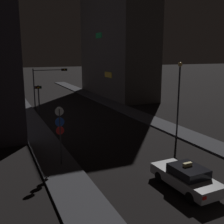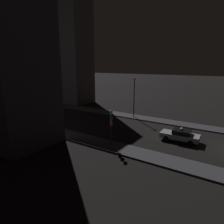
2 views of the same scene
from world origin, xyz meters
The scene contains 8 objects.
sidewalk_left centered at (-6.37, 31.86, 0.08)m, with size 2.57×67.71×0.17m, color #424247.
sidewalk_right centered at (6.37, 31.86, 0.08)m, with size 2.57×67.71×0.17m, color #424247.
building_facade_right centered at (10.78, 39.97, 11.52)m, with size 6.34×20.50×23.04m.
taxi centered at (-0.43, 5.79, 0.74)m, with size 1.99×4.52×1.62m.
traffic_light_overhead centered at (-3.06, 32.29, 4.05)m, with size 4.73×0.41×5.60m.
traffic_light_left_kerb centered at (-4.83, 28.70, 2.68)m, with size 0.80×0.42×3.74m.
sign_pole_left centered at (-6.15, 11.82, 2.59)m, with size 0.62×0.10×3.99m.
street_lamp_near_block centered at (6.15, 15.35, 4.31)m, with size 0.42×0.42×6.63m.
Camera 2 is at (-23.31, 0.42, 8.89)m, focal length 31.69 mm.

